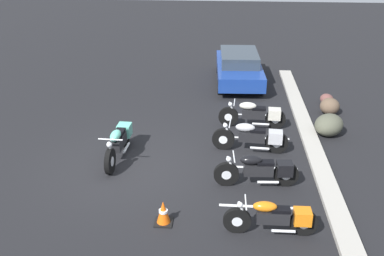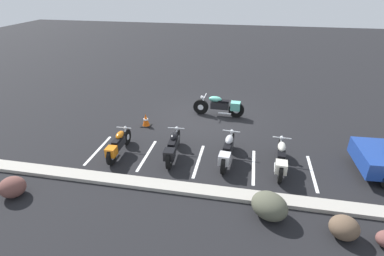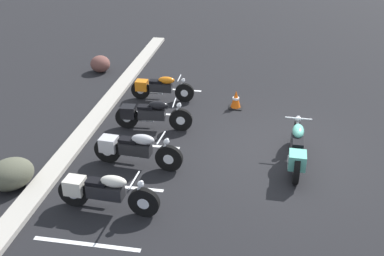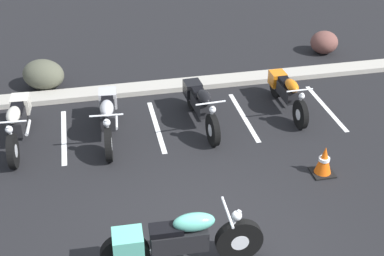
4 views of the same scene
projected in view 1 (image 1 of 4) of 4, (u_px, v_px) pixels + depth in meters
The scene contains 16 objects.
ground at pixel (129, 166), 12.41m from camera, with size 60.00×60.00×0.00m, color black.
motorcycle_teal_featured at pixel (119, 141), 12.70m from camera, with size 2.35×0.66×0.92m.
parked_bike_0 at pixel (255, 114), 14.60m from camera, with size 0.61×2.19×0.86m.
parked_bike_1 at pixel (254, 137), 13.01m from camera, with size 0.62×2.21×0.87m.
parked_bike_2 at pixel (261, 170), 11.28m from camera, with size 0.60×2.15×0.85m.
parked_bike_3 at pixel (276, 217), 9.50m from camera, with size 0.56×2.01×0.79m.
car_blue at pixel (239, 67), 18.71m from camera, with size 4.37×1.99×1.29m.
concrete_curb at pixel (322, 171), 12.01m from camera, with size 18.00×0.50×0.12m, color #A8A399.
landscape_rock_0 at pixel (330, 106), 15.70m from camera, with size 0.67×0.71×0.58m, color brown.
landscape_rock_1 at pixel (327, 99), 16.62m from camera, with size 0.56×0.47×0.39m, color brown.
landscape_rock_2 at pixel (329, 125), 14.10m from camera, with size 1.01×0.84×0.69m, color #4E5040.
traffic_cone at pixel (163, 213), 9.92m from camera, with size 0.40×0.40×0.56m.
stall_line_0 at pixel (253, 115), 15.75m from camera, with size 0.10×2.10×0.00m, color white.
stall_line_1 at pixel (255, 138), 14.03m from camera, with size 0.10×2.10×0.00m, color white.
stall_line_2 at pixel (259, 167), 12.31m from camera, with size 0.10×2.10×0.00m, color white.
stall_line_3 at pixel (264, 207), 10.59m from camera, with size 0.10×2.10×0.00m, color white.
Camera 1 is at (10.71, 2.58, 6.06)m, focal length 42.00 mm.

